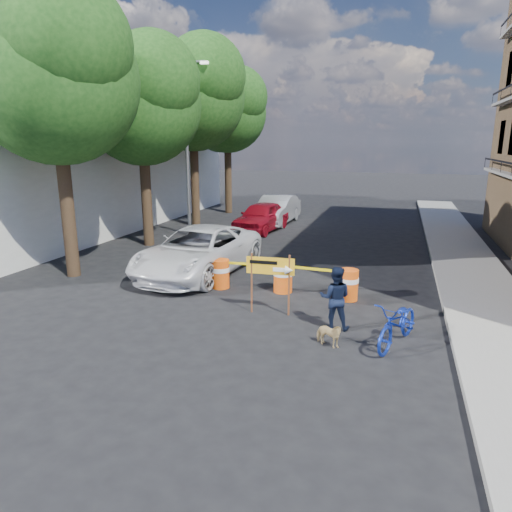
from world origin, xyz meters
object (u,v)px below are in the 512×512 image
Objects in this scene: dog at (328,335)px; barrel_far_left at (159,268)px; detour_sign at (276,271)px; sedan_silver at (276,210)px; bicycle at (400,303)px; pedestrian at (335,298)px; sedan_red at (261,217)px; barrel_mid_right at (283,277)px; barrel_far_right at (348,284)px; suv_white at (199,251)px; barrel_mid_left at (220,273)px.

barrel_far_left is at bearing 83.07° from dog.
detour_sign reaches higher than sedan_silver.
bicycle reaches higher than sedan_silver.
pedestrian is (1.62, -0.47, -0.40)m from detour_sign.
dog is (-1.46, -0.51, -0.72)m from bicycle.
barrel_far_left is at bearing -87.62° from sedan_red.
barrel_mid_right is at bearing 93.86° from detour_sign.
barrel_far_right is at bearing -3.26° from barrel_mid_right.
barrel_far_right is at bearing 0.67° from barrel_far_left.
detour_sign is at bearing -73.26° from sedan_silver.
barrel_far_right is 2.54m from detour_sign.
barrel_far_left is 0.57× the size of pedestrian.
detour_sign reaches higher than suv_white.
pedestrian is 0.36× the size of sedan_red.
barrel_far_right is 5.38m from suv_white.
dog is at bearing -39.95° from barrel_mid_left.
suv_white is at bearing 161.60° from barrel_mid_right.
barrel_far_right is 0.55× the size of detour_sign.
sedan_red is at bearing 104.43° from detour_sign.
sedan_red reaches higher than barrel_far_right.
barrel_far_right is 0.19× the size of sedan_silver.
sedan_red is (-6.81, 12.06, -0.27)m from bicycle.
barrel_mid_left is at bearing 173.40° from bicycle.
suv_white reaches higher than dog.
suv_white is (-5.23, 1.20, 0.33)m from barrel_far_right.
detour_sign is 4.61m from suv_white.
barrel_mid_right and barrel_far_right have the same top height.
suv_white is at bearing 136.03° from detour_sign.
dog is at bearing -28.25° from barrel_far_left.
detour_sign is at bearing -37.11° from barrel_mid_left.
barrel_mid_left is 11.74m from sedan_silver.
barrel_mid_left is at bearing -74.64° from sedan_red.
bicycle is at bearing -25.58° from suv_white.
barrel_far_left is 11.72m from sedan_silver.
suv_white reaches higher than barrel_mid_right.
dog is 0.16× the size of sedan_red.
barrel_far_right is 0.45× the size of bicycle.
suv_white is at bearing -82.35° from sedan_red.
sedan_silver is at bearing 114.26° from barrel_far_right.
barrel_mid_left is 0.45× the size of bicycle.
suv_white reaches higher than barrel_far_left.
bicycle reaches higher than barrel_far_right.
sedan_red is (-3.70, 11.02, -0.44)m from detour_sign.
pedestrian is at bearing -29.32° from barrel_mid_left.
suv_white is at bearing 70.30° from dog.
detour_sign reaches higher than barrel_far_right.
detour_sign is 2.43m from dog.
barrel_mid_left is at bearing 71.37° from dog.
barrel_far_right is at bearing -96.80° from pedestrian.
barrel_mid_left is at bearing -175.23° from barrel_mid_right.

